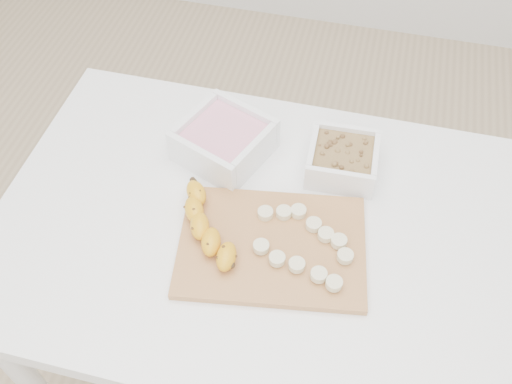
% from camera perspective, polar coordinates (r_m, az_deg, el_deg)
% --- Properties ---
extents(ground, '(3.50, 3.50, 0.00)m').
position_cam_1_polar(ground, '(1.76, -0.24, -17.30)').
color(ground, '#C6AD89').
rests_on(ground, ground).
extents(table, '(1.00, 0.70, 0.75)m').
position_cam_1_polar(table, '(1.18, -0.35, -5.82)').
color(table, white).
rests_on(table, ground).
extents(bowl_yogurt, '(0.22, 0.22, 0.08)m').
position_cam_1_polar(bowl_yogurt, '(1.18, -3.20, 5.21)').
color(bowl_yogurt, white).
rests_on(bowl_yogurt, table).
extents(bowl_granola, '(0.14, 0.14, 0.06)m').
position_cam_1_polar(bowl_granola, '(1.17, 8.65, 3.28)').
color(bowl_granola, white).
rests_on(bowl_granola, table).
extents(cutting_board, '(0.38, 0.29, 0.01)m').
position_cam_1_polar(cutting_board, '(1.06, 1.60, -5.42)').
color(cutting_board, '#B47846').
rests_on(cutting_board, table).
extents(banana, '(0.14, 0.21, 0.04)m').
position_cam_1_polar(banana, '(1.06, -4.82, -3.47)').
color(banana, orange).
rests_on(banana, cutting_board).
extents(banana_slices, '(0.19, 0.17, 0.02)m').
position_cam_1_polar(banana_slices, '(1.05, 4.88, -5.08)').
color(banana_slices, beige).
rests_on(banana_slices, cutting_board).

